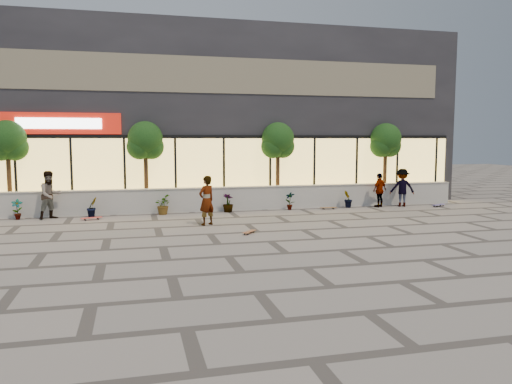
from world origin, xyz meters
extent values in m
plane|color=gray|center=(0.00, 0.00, 0.00)|extent=(80.00, 80.00, 0.00)
cube|color=beige|center=(0.00, 7.00, 0.50)|extent=(22.00, 0.35, 1.00)
cube|color=#B2AFA8|center=(0.00, 7.00, 1.02)|extent=(22.00, 0.42, 0.04)
cube|color=#252429|center=(0.00, 12.50, 4.25)|extent=(24.00, 9.00, 8.50)
cube|color=#EFC65F|center=(0.00, 7.98, 1.70)|extent=(23.04, 0.05, 3.00)
cube|color=black|center=(0.00, 7.95, 3.25)|extent=(23.04, 0.08, 0.15)
cube|color=red|center=(-7.00, 7.93, 3.80)|extent=(5.00, 0.10, 0.90)
cube|color=white|center=(-7.00, 7.86, 3.80)|extent=(3.40, 0.06, 0.45)
cube|color=brown|center=(0.00, 7.98, 6.00)|extent=(21.60, 0.05, 1.60)
imported|color=#123511|center=(-8.50, 6.45, 0.41)|extent=(0.43, 0.29, 0.81)
imported|color=#123511|center=(-5.70, 6.45, 0.41)|extent=(0.57, 0.57, 0.81)
imported|color=#123511|center=(-2.90, 6.45, 0.41)|extent=(0.68, 0.77, 0.81)
imported|color=#123511|center=(-0.10, 6.45, 0.41)|extent=(0.64, 0.64, 0.81)
imported|color=#123511|center=(2.70, 6.45, 0.41)|extent=(0.46, 0.35, 0.81)
imported|color=#123511|center=(5.50, 6.45, 0.41)|extent=(0.55, 0.57, 0.81)
cylinder|color=#452C18|center=(-9.00, 7.70, 1.62)|extent=(0.18, 0.18, 3.24)
sphere|color=#123511|center=(-9.00, 7.70, 3.17)|extent=(1.50, 1.50, 1.50)
sphere|color=#123511|center=(-9.25, 7.65, 2.81)|extent=(1.10, 1.10, 1.10)
sphere|color=#123511|center=(-8.75, 7.75, 2.81)|extent=(1.10, 1.10, 1.10)
cylinder|color=#452C18|center=(-3.50, 7.70, 1.62)|extent=(0.18, 0.18, 3.24)
sphere|color=#123511|center=(-3.50, 7.70, 3.17)|extent=(1.50, 1.50, 1.50)
sphere|color=#123511|center=(-3.75, 7.65, 2.81)|extent=(1.10, 1.10, 1.10)
sphere|color=#123511|center=(-3.25, 7.75, 2.81)|extent=(1.10, 1.10, 1.10)
cylinder|color=#452C18|center=(2.50, 7.70, 1.62)|extent=(0.18, 0.18, 3.24)
sphere|color=#123511|center=(2.50, 7.70, 3.17)|extent=(1.50, 1.50, 1.50)
sphere|color=#123511|center=(2.25, 7.65, 2.81)|extent=(1.10, 1.10, 1.10)
sphere|color=#123511|center=(2.75, 7.75, 2.81)|extent=(1.10, 1.10, 1.10)
cylinder|color=#452C18|center=(8.00, 7.70, 1.62)|extent=(0.18, 0.18, 3.24)
sphere|color=#123511|center=(8.00, 7.70, 3.17)|extent=(1.50, 1.50, 1.50)
sphere|color=#123511|center=(7.75, 7.65, 2.81)|extent=(1.10, 1.10, 1.10)
sphere|color=#123511|center=(8.25, 7.75, 2.81)|extent=(1.10, 1.10, 1.10)
imported|color=white|center=(-1.47, 3.42, 0.91)|extent=(0.79, 0.72, 1.82)
imported|color=#8D7B5B|center=(-7.24, 6.30, 0.95)|extent=(1.17, 1.12, 1.90)
imported|color=white|center=(7.00, 6.30, 0.79)|extent=(1.00, 0.77, 1.58)
imported|color=maroon|center=(8.16, 6.30, 0.88)|extent=(1.28, 0.95, 1.77)
cube|color=brown|center=(-0.34, 1.39, 0.08)|extent=(0.60, 0.65, 0.02)
cylinder|color=black|center=(-0.25, 1.60, 0.03)|extent=(0.05, 0.06, 0.05)
cylinder|color=black|center=(-0.15, 1.52, 0.03)|extent=(0.05, 0.06, 0.05)
cylinder|color=black|center=(-0.53, 1.27, 0.03)|extent=(0.05, 0.06, 0.05)
cylinder|color=black|center=(-0.44, 1.19, 0.03)|extent=(0.05, 0.06, 0.05)
cube|color=red|center=(-5.67, 5.65, 0.09)|extent=(0.83, 0.44, 0.02)
cylinder|color=black|center=(-5.46, 5.79, 0.03)|extent=(0.06, 0.05, 0.06)
cylinder|color=black|center=(-5.42, 5.66, 0.03)|extent=(0.06, 0.05, 0.06)
cylinder|color=black|center=(-5.93, 5.64, 0.03)|extent=(0.06, 0.05, 0.06)
cylinder|color=black|center=(-5.89, 5.51, 0.03)|extent=(0.06, 0.05, 0.06)
cube|color=brown|center=(4.44, 6.20, 0.08)|extent=(0.76, 0.23, 0.02)
cylinder|color=black|center=(4.68, 6.26, 0.03)|extent=(0.06, 0.03, 0.05)
cylinder|color=black|center=(4.67, 6.12, 0.03)|extent=(0.06, 0.03, 0.05)
cylinder|color=black|center=(4.21, 6.28, 0.03)|extent=(0.06, 0.03, 0.05)
cylinder|color=black|center=(4.21, 6.14, 0.03)|extent=(0.06, 0.03, 0.05)
cube|color=#544C8B|center=(9.80, 5.81, 0.09)|extent=(0.86, 0.55, 0.02)
cylinder|color=black|center=(10.00, 5.99, 0.03)|extent=(0.07, 0.05, 0.06)
cylinder|color=black|center=(10.07, 5.85, 0.03)|extent=(0.07, 0.05, 0.06)
cylinder|color=black|center=(9.53, 5.77, 0.03)|extent=(0.07, 0.05, 0.06)
cylinder|color=black|center=(9.60, 5.63, 0.03)|extent=(0.07, 0.05, 0.06)
camera|label=1|loc=(-4.07, -14.56, 3.14)|focal=35.00mm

